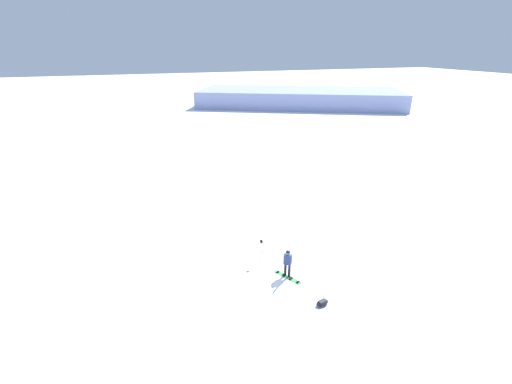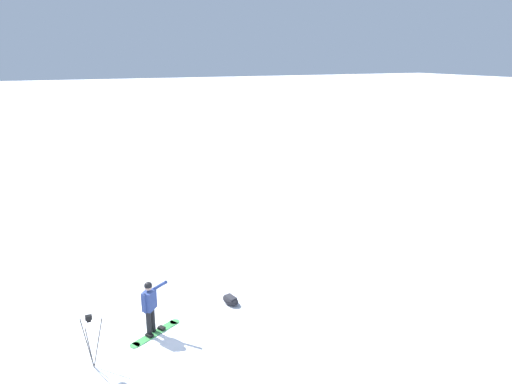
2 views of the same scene
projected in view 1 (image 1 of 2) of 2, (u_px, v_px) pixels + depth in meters
The scene contains 6 objects.
ground_plane at pixel (286, 273), 19.21m from camera, with size 300.00×300.00×0.00m, color white.
snowboarder at pixel (288, 261), 18.61m from camera, with size 0.47×0.74×1.63m.
snowboard at pixel (287, 277), 18.88m from camera, with size 0.97×1.56×0.10m.
gear_bag_large at pixel (322, 303), 16.84m from camera, with size 0.74×0.52×0.25m.
camera_tripod at pixel (261, 247), 19.75m from camera, with size 0.55×0.53×1.47m.
distant_ridge at pixel (299, 98), 71.46m from camera, with size 41.89×30.97×3.21m.
Camera 1 is at (6.94, 14.55, 11.47)m, focal length 24.87 mm.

